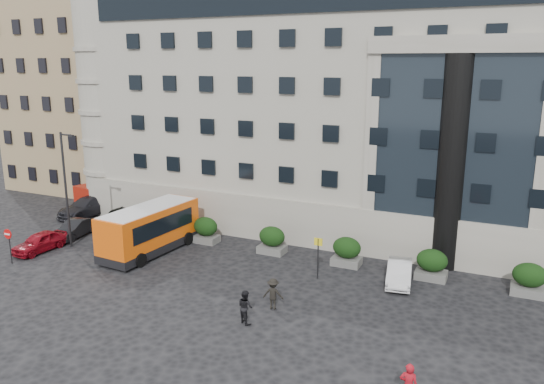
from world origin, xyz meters
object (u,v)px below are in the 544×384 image
at_px(hedge_c, 347,251).
at_px(pedestrian_b, 245,307).
at_px(hedge_a, 206,230).
at_px(no_entry_sign, 9,239).
at_px(parked_car_b, 75,229).
at_px(pedestrian_c, 273,294).
at_px(parked_car_d, 136,210).
at_px(hedge_b, 272,240).
at_px(hedge_e, 529,279).
at_px(street_lamp, 66,186).
at_px(parked_car_a, 40,242).
at_px(red_truck, 109,188).
at_px(white_taxi, 399,272).
at_px(bus_stop_sign, 318,251).
at_px(parked_car_c, 88,206).
at_px(minibus, 150,228).
at_px(hedge_d, 432,264).

bearing_deg(hedge_c, pedestrian_b, -103.16).
distance_m(hedge_a, pedestrian_b, 12.51).
distance_m(hedge_c, no_entry_sign, 21.33).
distance_m(parked_car_b, pedestrian_c, 18.66).
distance_m(hedge_a, hedge_c, 10.40).
height_order(hedge_a, pedestrian_b, hedge_a).
distance_m(parked_car_d, pedestrian_c, 19.83).
bearing_deg(hedge_b, pedestrian_c, -64.49).
height_order(hedge_a, hedge_e, same).
xyz_separation_m(street_lamp, parked_car_a, (-1.26, -1.55, -3.71)).
xyz_separation_m(red_truck, white_taxi, (27.43, -6.58, -0.84)).
relative_size(bus_stop_sign, no_entry_sign, 1.09).
height_order(parked_car_c, white_taxi, parked_car_c).
distance_m(street_lamp, parked_car_d, 8.25).
height_order(hedge_e, pedestrian_c, hedge_e).
bearing_deg(parked_car_b, red_truck, 107.80).
xyz_separation_m(hedge_b, parked_car_a, (-14.40, -6.35, -0.27)).
bearing_deg(parked_car_b, minibus, -10.62).
relative_size(hedge_c, street_lamp, 0.23).
height_order(hedge_c, hedge_e, same).
relative_size(minibus, red_truck, 1.34).
distance_m(no_entry_sign, minibus, 8.69).
relative_size(hedge_d, parked_car_c, 0.34).
xyz_separation_m(hedge_d, hedge_e, (5.20, 0.00, 0.00)).
distance_m(hedge_e, red_truck, 34.63).
xyz_separation_m(hedge_c, parked_car_b, (-19.74, -3.06, -0.30)).
bearing_deg(red_truck, street_lamp, -51.51).
height_order(red_truck, white_taxi, red_truck).
bearing_deg(parked_car_b, hedge_b, 3.34).
relative_size(street_lamp, minibus, 1.04).
xyz_separation_m(hedge_a, pedestrian_c, (8.78, -7.51, -0.09)).
bearing_deg(street_lamp, minibus, 14.77).
height_order(parked_car_a, parked_car_d, parked_car_d).
height_order(hedge_d, street_lamp, street_lamp).
height_order(hedge_c, parked_car_c, hedge_c).
xyz_separation_m(street_lamp, pedestrian_b, (16.13, -4.66, -3.52)).
distance_m(no_entry_sign, pedestrian_c, 17.85).
distance_m(parked_car_c, parked_car_d, 4.39).
xyz_separation_m(hedge_d, bus_stop_sign, (-6.10, -2.80, 0.80)).
distance_m(parked_car_c, pedestrian_b, 23.53).
xyz_separation_m(red_truck, pedestrian_b, (21.62, -14.67, -0.64)).
xyz_separation_m(street_lamp, minibus, (5.64, 1.49, -2.64)).
height_order(red_truck, parked_car_c, red_truck).
xyz_separation_m(hedge_d, parked_car_a, (-24.80, -6.35, -0.27)).
distance_m(parked_car_c, pedestrian_c, 23.22).
bearing_deg(red_truck, pedestrian_c, -20.05).
distance_m(minibus, red_truck, 14.03).
height_order(hedge_c, bus_stop_sign, bus_stop_sign).
bearing_deg(no_entry_sign, parked_car_d, 86.37).
distance_m(hedge_b, minibus, 8.24).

